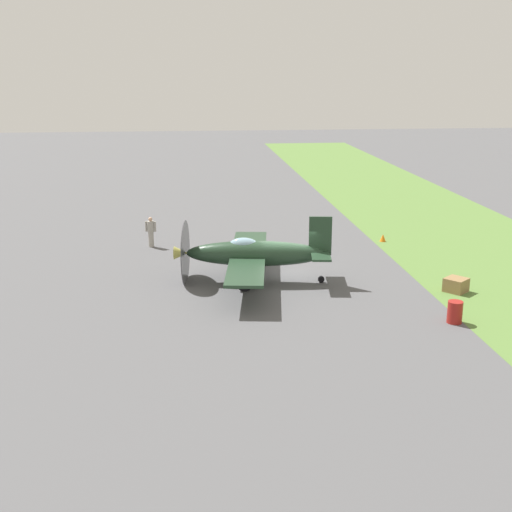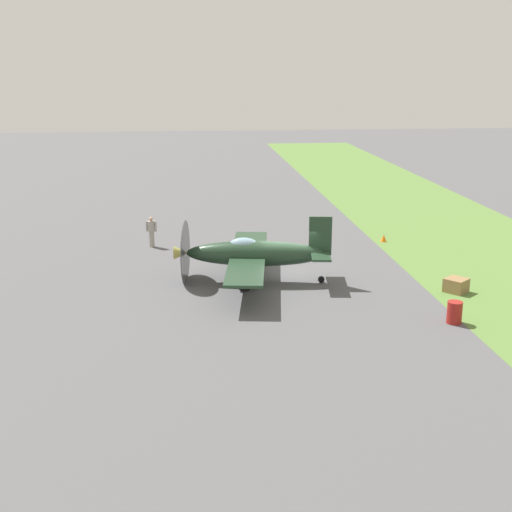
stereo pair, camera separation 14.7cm
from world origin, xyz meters
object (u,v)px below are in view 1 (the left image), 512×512
object	(u,v)px
ground_crew_chief	(151,231)
supply_crate	(456,285)
runway_marker_cone	(383,238)
fuel_drum	(455,312)
airplane_lead	(253,254)

from	to	relation	value
ground_crew_chief	supply_crate	bearing A→B (deg)	157.90
supply_crate	runway_marker_cone	size ratio (longest dim) A/B	2.05
fuel_drum	supply_crate	xyz separation A→B (m)	(3.75, -1.58, -0.13)
ground_crew_chief	runway_marker_cone	distance (m)	13.53
ground_crew_chief	fuel_drum	bearing A→B (deg)	145.34
ground_crew_chief	runway_marker_cone	world-z (taller)	ground_crew_chief
ground_crew_chief	fuel_drum	distance (m)	18.35
runway_marker_cone	airplane_lead	bearing A→B (deg)	129.41
airplane_lead	supply_crate	world-z (taller)	airplane_lead
supply_crate	fuel_drum	bearing A→B (deg)	157.14
runway_marker_cone	supply_crate	bearing A→B (deg)	-176.00
airplane_lead	fuel_drum	size ratio (longest dim) A/B	10.52
ground_crew_chief	fuel_drum	xyz separation A→B (m)	(-13.35, -12.58, -0.46)
airplane_lead	supply_crate	bearing A→B (deg)	-97.41
airplane_lead	supply_crate	xyz separation A→B (m)	(-2.45, -9.07, -1.08)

